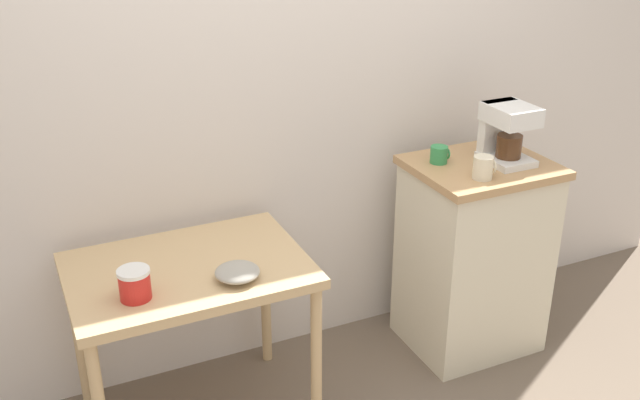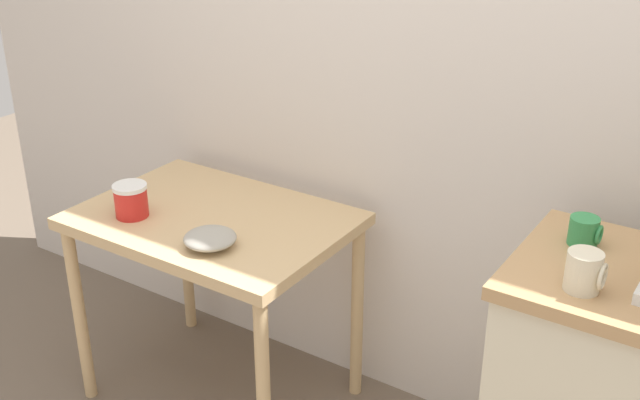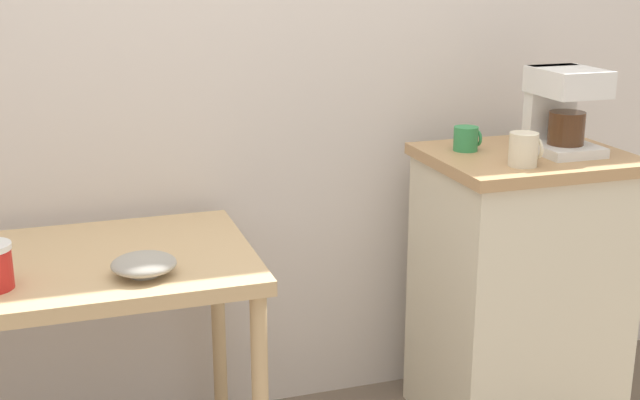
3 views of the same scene
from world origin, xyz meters
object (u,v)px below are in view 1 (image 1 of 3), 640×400
(coffee_maker, at_px, (506,130))
(mug_small_cream, at_px, (483,167))
(mug_tall_green, at_px, (439,155))
(canister_enamel, at_px, (135,284))
(bowl_stoneware, at_px, (237,272))

(coffee_maker, distance_m, mug_small_cream, 0.26)
(coffee_maker, relative_size, mug_tall_green, 3.14)
(canister_enamel, xyz_separation_m, mug_small_cream, (1.46, 0.03, 0.18))
(canister_enamel, distance_m, mug_tall_green, 1.43)
(canister_enamel, relative_size, mug_small_cream, 1.16)
(mug_small_cream, bearing_deg, coffee_maker, 32.26)
(canister_enamel, relative_size, mug_tall_green, 1.37)
(coffee_maker, relative_size, mug_small_cream, 2.67)
(canister_enamel, bearing_deg, mug_tall_green, 10.32)
(bowl_stoneware, height_order, coffee_maker, coffee_maker)
(bowl_stoneware, relative_size, canister_enamel, 1.44)
(bowl_stoneware, xyz_separation_m, mug_tall_green, (1.03, 0.28, 0.19))
(bowl_stoneware, relative_size, mug_small_cream, 1.68)
(canister_enamel, height_order, mug_small_cream, mug_small_cream)
(mug_small_cream, bearing_deg, canister_enamel, -179.00)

